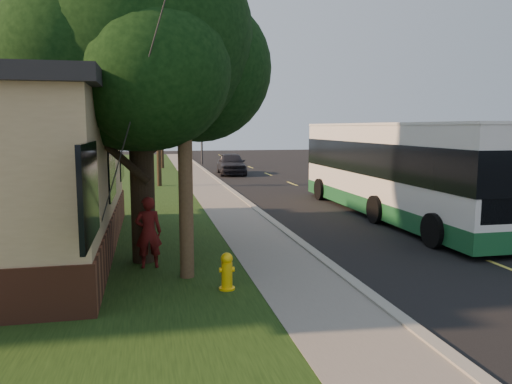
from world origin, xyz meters
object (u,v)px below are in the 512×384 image
bare_tree_far (162,143)px  dumpster (8,216)px  transit_bus (398,167)px  traffic_signal (202,128)px  skateboard_main (154,249)px  leafy_tree (140,42)px  skateboarder (148,232)px  distant_car (231,163)px  utility_pole (183,58)px  fire_hydrant (227,271)px  bare_tree_near (159,147)px

bare_tree_far → dumpster: bare_tree_far is taller
transit_bus → traffic_signal: bearing=98.9°
bare_tree_far → skateboard_main: bearing=-92.1°
leafy_tree → skateboarder: size_ratio=4.78×
distant_car → bare_tree_far: bearing=132.3°
transit_bus → bare_tree_far: bearing=108.6°
bare_tree_far → distant_car: size_ratio=0.91×
skateboarder → traffic_signal: bearing=-99.1°
utility_pole → leafy_tree: utility_pole is taller
utility_pole → dumpster: 8.01m
utility_pole → leafy_tree: 1.94m
skateboard_main → dumpster: 4.88m
bare_tree_far → skateboard_main: bare_tree_far is taller
utility_pole → dumpster: size_ratio=6.14×
distant_car → dumpster: bearing=-114.2°
traffic_signal → transit_bus: traffic_signal is taller
fire_hydrant → bare_tree_near: bare_tree_near is taller
bare_tree_far → bare_tree_near: bearing=-92.4°
traffic_signal → bare_tree_far: bearing=-131.2°
utility_pole → skateboard_main: (-0.67, 2.47, -4.51)m
fire_hydrant → skateboard_main: 3.74m
leafy_tree → distant_car: leafy_tree is taller
fire_hydrant → utility_pole: (-0.71, 0.99, 4.20)m
transit_bus → skateboarder: bearing=-149.9°
utility_pole → traffic_signal: (3.81, 33.01, -1.47)m
fire_hydrant → utility_pole: size_ratio=0.08×
traffic_signal → distant_car: (1.00, -9.57, -2.41)m
dumpster → bare_tree_far: bearing=78.0°
fire_hydrant → distant_car: (4.10, 24.43, 0.32)m
utility_pole → leafy_tree: (-0.87, 1.66, 0.54)m
bare_tree_far → leafy_tree: bearing=-92.5°
leafy_tree → transit_bus: leafy_tree is taller
dumpster → fire_hydrant: bearing=-47.8°
utility_pole → transit_bus: size_ratio=0.72×
skateboard_main → traffic_signal: bearing=81.7°
leafy_tree → dumpster: bearing=139.0°
leafy_tree → skateboarder: 4.35m
utility_pole → distant_car: size_ratio=2.05×
bare_tree_near → dumpster: 12.88m
leafy_tree → bare_tree_near: size_ratio=1.81×
skateboarder → fire_hydrant: bearing=127.0°
bare_tree_far → skateboarder: (-1.09, -28.10, -1.12)m
fire_hydrant → bare_tree_near: 18.10m
utility_pole → bare_tree_near: size_ratio=2.11×
transit_bus → dumpster: transit_bus is taller
transit_bus → skateboard_main: size_ratio=16.47×
leafy_tree → bare_tree_far: size_ratio=1.94×
transit_bus → skateboarder: 10.23m
bare_tree_far → dumpster: (-5.08, -23.95, -1.34)m
dumpster → distant_car: bearing=62.5°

